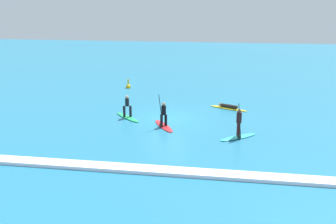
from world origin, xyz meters
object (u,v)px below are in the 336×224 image
Objects in this scene: surfer_on_red_board at (164,120)px; surfer_on_teal_board at (238,130)px; surfer_on_yellow_board at (228,107)px; marker_buoy at (128,86)px; surfer_on_green_board at (127,113)px.

surfer_on_teal_board is at bearing 42.92° from surfer_on_red_board.
surfer_on_teal_board is 7.09m from surfer_on_yellow_board.
surfer_on_red_board is (-5.11, 1.56, -0.06)m from surfer_on_teal_board.
marker_buoy is at bearing -7.15° from surfer_on_yellow_board.
surfer_on_yellow_board is at bearing -32.98° from marker_buoy.
surfer_on_green_board is at bearing 52.95° from surfer_on_yellow_board.
marker_buoy is (-5.75, 12.07, -0.31)m from surfer_on_red_board.
surfer_on_red_board is at bearing -64.55° from marker_buoy.
surfer_on_green_board is at bearing -148.82° from surfer_on_red_board.
surfer_on_teal_board is 2.51× the size of marker_buoy.
surfer_on_yellow_board is (-0.70, 7.05, -0.41)m from surfer_on_teal_board.
surfer_on_red_board reaches higher than surfer_on_green_board.
surfer_on_teal_board reaches higher than marker_buoy.
surfer_on_teal_board reaches higher than surfer_on_green_board.
surfer_on_teal_board reaches higher than surfer_on_yellow_board.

